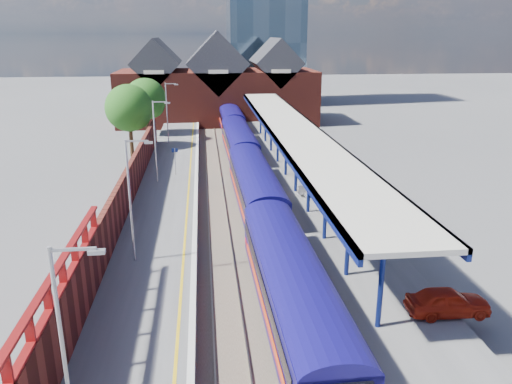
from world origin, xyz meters
TOP-DOWN VIEW (x-y plane):
  - ground at (0.00, 30.00)m, footprint 240.00×240.00m
  - ballast_bed at (0.00, 20.00)m, footprint 6.00×76.00m
  - rails at (0.00, 20.00)m, footprint 4.51×76.00m
  - left_platform at (-5.50, 20.00)m, footprint 5.00×76.00m
  - right_platform at (6.00, 20.00)m, footprint 6.00×76.00m
  - coping_left at (-3.15, 20.00)m, footprint 0.30×76.00m
  - coping_right at (3.15, 20.00)m, footprint 0.30×76.00m
  - yellow_line at (-3.75, 20.00)m, footprint 0.14×76.00m
  - train at (1.49, 24.84)m, footprint 3.05×65.94m
  - canopy at (5.48, 21.95)m, footprint 4.50×52.00m
  - lamp_post_a at (-6.36, -8.00)m, footprint 1.48×0.18m
  - lamp_post_b at (-6.36, 6.00)m, footprint 1.48×0.18m
  - lamp_post_c at (-6.36, 22.00)m, footprint 1.48×0.18m
  - lamp_post_d at (-6.36, 38.00)m, footprint 1.48×0.18m
  - platform_sign at (-5.00, 24.00)m, footprint 0.55×0.08m
  - brick_wall at (-8.10, 13.54)m, footprint 0.35×50.00m
  - station_building at (0.00, 58.00)m, footprint 30.00×12.12m
  - tree_near at (-10.35, 35.91)m, footprint 5.20×5.20m
  - tree_far at (-9.35, 43.91)m, footprint 5.20×5.20m
  - parked_car_red at (8.50, -1.35)m, footprint 3.83×1.64m
  - parked_car_silver at (7.02, 16.44)m, footprint 4.36×2.48m
  - parked_car_dark at (7.94, 20.34)m, footprint 4.46×2.41m
  - parked_car_blue at (8.40, 10.79)m, footprint 4.71×3.10m

SIDE VIEW (x-z plane):
  - ground at x=0.00m, z-range 0.00..0.00m
  - ballast_bed at x=0.00m, z-range 0.00..0.06m
  - rails at x=0.00m, z-range 0.05..0.19m
  - left_platform at x=-5.50m, z-range 0.00..1.00m
  - right_platform at x=6.00m, z-range 0.00..1.00m
  - yellow_line at x=-3.75m, z-range 1.00..1.01m
  - coping_left at x=-3.15m, z-range 1.00..1.05m
  - coping_right at x=3.15m, z-range 1.00..1.05m
  - parked_car_blue at x=8.40m, z-range 1.00..2.20m
  - parked_car_dark at x=7.94m, z-range 1.00..2.23m
  - parked_car_red at x=8.50m, z-range 1.00..2.29m
  - parked_car_silver at x=7.02m, z-range 1.00..2.36m
  - train at x=1.49m, z-range 0.40..3.85m
  - brick_wall at x=-8.10m, z-range 0.52..4.38m
  - platform_sign at x=-5.00m, z-range 1.44..3.94m
  - lamp_post_a at x=-6.36m, z-range 1.49..8.49m
  - lamp_post_b at x=-6.36m, z-range 1.49..8.49m
  - lamp_post_c at x=-6.36m, z-range 1.49..8.49m
  - lamp_post_d at x=-6.36m, z-range 1.49..8.49m
  - canopy at x=5.48m, z-range 3.01..7.49m
  - tree_near at x=-10.35m, z-range 1.30..9.40m
  - tree_far at x=-9.35m, z-range 1.30..9.40m
  - station_building at x=0.00m, z-range -1.44..12.34m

